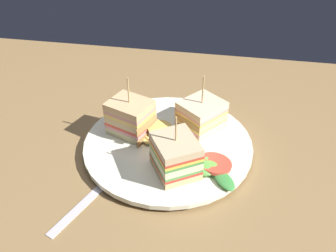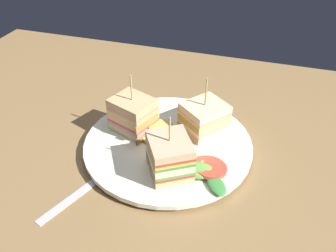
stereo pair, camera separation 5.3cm
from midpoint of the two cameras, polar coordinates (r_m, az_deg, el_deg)
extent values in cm
cube|color=olive|center=(56.43, 2.70, -4.43)|extent=(107.83, 70.88, 1.80)
cylinder|color=white|center=(55.64, 2.74, -3.48)|extent=(16.07, 16.07, 0.63)
cylinder|color=white|center=(55.20, 2.76, -2.93)|extent=(25.92, 25.92, 0.77)
cube|color=#D9B67A|center=(49.77, 3.34, -6.81)|extent=(7.91, 8.20, 1.09)
cube|color=#9E7242|center=(51.95, 2.34, -4.55)|extent=(4.64, 2.99, 1.09)
cube|color=red|center=(49.26, 3.37, -6.17)|extent=(7.91, 8.20, 0.42)
cube|color=#549447|center=(48.97, 3.38, -5.81)|extent=(7.91, 8.20, 0.42)
cube|color=beige|center=(48.47, 3.42, -5.15)|extent=(7.91, 8.20, 1.09)
cube|color=#B2844C|center=(50.70, 2.40, -2.90)|extent=(4.64, 2.99, 1.09)
cube|color=#4B9546|center=(47.97, 3.45, -4.47)|extent=(7.91, 8.20, 0.42)
cube|color=yellow|center=(47.69, 3.47, -4.09)|extent=(7.91, 8.20, 0.42)
cube|color=#C73D29|center=(47.42, 3.48, -3.70)|extent=(7.91, 8.20, 0.42)
cube|color=#D1B48B|center=(46.94, 3.52, -3.00)|extent=(7.91, 8.20, 1.09)
cylinder|color=tan|center=(45.45, 3.63, -0.66)|extent=(0.24, 0.24, 3.72)
cube|color=beige|center=(57.54, 8.35, -0.32)|extent=(8.32, 8.43, 1.03)
cube|color=#B2844C|center=(55.87, 5.94, -1.37)|extent=(4.43, 3.64, 1.03)
cube|color=pink|center=(57.11, 8.41, 0.27)|extent=(8.32, 8.43, 0.43)
cube|color=#F1CE5B|center=(56.86, 8.45, 0.62)|extent=(8.32, 8.43, 0.43)
cube|color=#DBC380|center=(56.44, 8.51, 1.22)|extent=(8.32, 8.43, 1.03)
cube|color=#B2844C|center=(54.73, 6.07, 0.19)|extent=(4.43, 3.64, 1.03)
cube|color=#EEC453|center=(56.03, 8.58, 1.83)|extent=(8.32, 8.43, 0.43)
cube|color=#DC908A|center=(55.79, 8.62, 2.20)|extent=(8.32, 8.43, 0.43)
cube|color=beige|center=(55.38, 8.69, 2.82)|extent=(8.32, 8.43, 1.03)
cylinder|color=tan|center=(53.88, 8.96, 5.33)|extent=(0.24, 0.24, 4.65)
cube|color=beige|center=(57.28, -2.84, -0.04)|extent=(7.75, 7.11, 1.14)
cube|color=#9E7242|center=(55.69, -0.42, -1.21)|extent=(2.04, 4.86, 1.14)
cube|color=pink|center=(56.79, -2.86, 0.63)|extent=(7.75, 7.11, 0.52)
cube|color=#D84734|center=(56.49, -2.88, 1.06)|extent=(7.75, 7.11, 0.52)
cube|color=#E5C28A|center=(56.01, -2.90, 1.75)|extent=(7.75, 7.11, 1.14)
cube|color=#B2844C|center=(54.38, -0.43, 0.60)|extent=(2.04, 4.86, 1.14)
cube|color=#F4C85A|center=(55.54, -2.93, 2.45)|extent=(7.75, 7.11, 0.52)
cube|color=#DB918C|center=(55.25, -2.94, 2.90)|extent=(7.75, 7.11, 0.52)
cube|color=#E1B37D|center=(54.80, -2.97, 3.63)|extent=(7.75, 7.11, 1.14)
cylinder|color=tan|center=(53.39, -3.06, 6.04)|extent=(0.24, 0.24, 4.22)
cylinder|color=#D2BD66|center=(55.10, 0.34, -1.99)|extent=(4.31, 4.29, 0.86)
cylinder|color=#EDD275|center=(55.43, 1.14, -1.12)|extent=(5.57, 5.58, 0.67)
cylinder|color=#D1B659|center=(55.55, 1.62, -0.21)|extent=(4.67, 4.70, 0.89)
ellipsoid|color=#57AE4F|center=(50.63, 7.97, -6.26)|extent=(3.34, 4.63, 1.19)
ellipsoid|color=#3C8B3E|center=(48.40, 10.92, -9.33)|extent=(4.21, 4.75, 0.82)
ellipsoid|color=#63AE42|center=(50.09, 8.08, -6.78)|extent=(4.08, 2.65, 1.39)
ellipsoid|color=#559A3F|center=(49.64, 7.45, -7.04)|extent=(5.14, 4.60, 1.40)
cylinder|color=#D74633|center=(50.31, 9.77, -6.67)|extent=(4.87, 4.84, 1.31)
cube|color=silver|center=(49.30, -12.12, -11.33)|extent=(5.10, 10.56, 0.25)
ellipsoid|color=silver|center=(52.03, -6.50, -6.86)|extent=(3.67, 4.23, 1.00)
camera|label=1|loc=(0.03, -87.14, 2.12)|focal=38.07mm
camera|label=2|loc=(0.03, 92.86, -2.12)|focal=38.07mm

